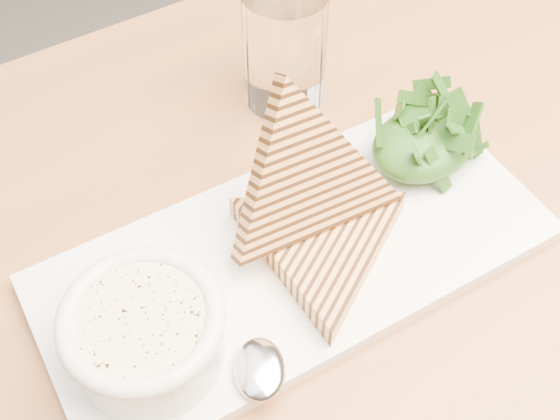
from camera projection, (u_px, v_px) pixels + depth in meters
table_top at (427, 227)px, 0.63m from camera, size 1.26×0.93×0.04m
table_leg_br at (458, 89)px, 1.30m from camera, size 0.06×0.06×0.72m
platter at (295, 257)px, 0.58m from camera, size 0.44×0.25×0.02m
soup_bowl at (147, 339)px, 0.50m from camera, size 0.11×0.11×0.04m
soup at (141, 320)px, 0.48m from camera, size 0.09×0.09×0.01m
bowl_rim at (141, 319)px, 0.48m from camera, size 0.12×0.12×0.01m
sandwich_flat at (322, 245)px, 0.56m from camera, size 0.22×0.22×0.02m
sandwich_lean at (306, 179)px, 0.54m from camera, size 0.20×0.20×0.19m
salad_base at (424, 143)px, 0.62m from camera, size 0.10×0.08×0.04m
arugula_pile at (425, 137)px, 0.61m from camera, size 0.11×0.10×0.05m
spoon_bowl at (260, 369)px, 0.50m from camera, size 0.06×0.06×0.01m
glass_near at (285, 48)px, 0.66m from camera, size 0.08×0.08×0.12m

